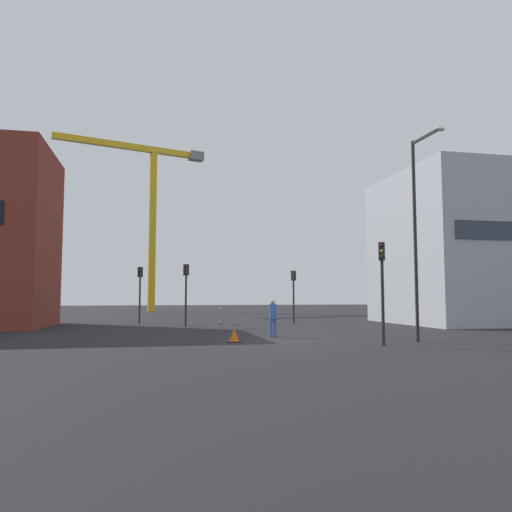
# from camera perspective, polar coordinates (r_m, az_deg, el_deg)

# --- Properties ---
(ground) EXTENTS (160.00, 160.00, 0.00)m
(ground) POSITION_cam_1_polar(r_m,az_deg,el_deg) (21.28, 2.15, -9.77)
(ground) COLOR black
(office_block) EXTENTS (9.54, 10.50, 10.36)m
(office_block) POSITION_cam_1_polar(r_m,az_deg,el_deg) (37.21, 22.77, 0.77)
(office_block) COLOR #A8AAB2
(office_block) RESTS_ON ground
(construction_crane) EXTENTS (17.61, 6.18, 20.28)m
(construction_crane) POSITION_cam_1_polar(r_m,az_deg,el_deg) (61.35, -12.30, 6.64)
(construction_crane) COLOR gold
(construction_crane) RESTS_ON ground
(streetlamp_tall) EXTENTS (0.44, 2.11, 8.49)m
(streetlamp_tall) POSITION_cam_1_polar(r_m,az_deg,el_deg) (21.55, 18.30, 3.81)
(streetlamp_tall) COLOR #232326
(streetlamp_tall) RESTS_ON ground
(traffic_light_verge) EXTENTS (0.35, 0.39, 3.67)m
(traffic_light_verge) POSITION_cam_1_polar(r_m,az_deg,el_deg) (34.80, 4.39, -3.66)
(traffic_light_verge) COLOR #232326
(traffic_light_verge) RESTS_ON ground
(traffic_light_median) EXTENTS (0.34, 0.39, 3.97)m
(traffic_light_median) POSITION_cam_1_polar(r_m,az_deg,el_deg) (19.59, 14.44, -2.26)
(traffic_light_median) COLOR #232326
(traffic_light_median) RESTS_ON ground
(traffic_light_far) EXTENTS (0.37, 0.37, 3.87)m
(traffic_light_far) POSITION_cam_1_polar(r_m,az_deg,el_deg) (30.89, -8.14, -3.29)
(traffic_light_far) COLOR #232326
(traffic_light_far) RESTS_ON ground
(traffic_light_crosswalk) EXTENTS (0.37, 0.37, 3.88)m
(traffic_light_crosswalk) POSITION_cam_1_polar(r_m,az_deg,el_deg) (34.58, -13.30, -3.34)
(traffic_light_crosswalk) COLOR #232326
(traffic_light_crosswalk) RESTS_ON ground
(pedestrian_walking) EXTENTS (0.34, 0.34, 1.76)m
(pedestrian_walking) POSITION_cam_1_polar(r_m,az_deg,el_deg) (22.81, 1.96, -6.85)
(pedestrian_walking) COLOR #33519E
(pedestrian_walking) RESTS_ON ground
(safety_barrier_rear) EXTENTS (0.42, 2.39, 1.08)m
(safety_barrier_rear) POSITION_cam_1_polar(r_m,az_deg,el_deg) (33.22, -4.25, -6.94)
(safety_barrier_rear) COLOR gray
(safety_barrier_rear) RESTS_ON ground
(traffic_cone_orange) EXTENTS (0.55, 0.55, 0.55)m
(traffic_cone_orange) POSITION_cam_1_polar(r_m,az_deg,el_deg) (20.55, -2.57, -9.24)
(traffic_cone_orange) COLOR black
(traffic_cone_orange) RESTS_ON ground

